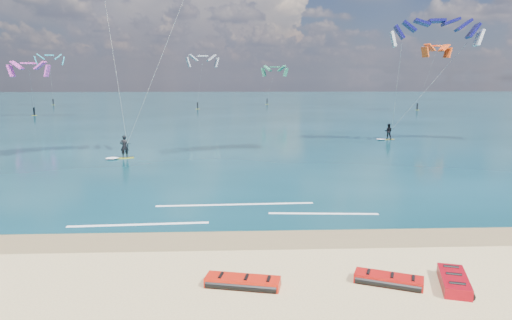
{
  "coord_description": "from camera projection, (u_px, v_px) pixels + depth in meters",
  "views": [
    {
      "loc": [
        1.27,
        -14.75,
        6.5
      ],
      "look_at": [
        2.27,
        8.0,
        2.4
      ],
      "focal_mm": 32.0,
      "sensor_mm": 36.0,
      "label": 1
    }
  ],
  "objects": [
    {
      "name": "wet_sand_strip",
      "position": [
        206.0,
        240.0,
        18.55
      ],
      "size": [
        320.0,
        2.4,
        0.01
      ],
      "primitive_type": "cube",
      "color": "brown",
      "rests_on": "ground"
    },
    {
      "name": "distant_kites",
      "position": [
        208.0,
        83.0,
        94.36
      ],
      "size": [
        87.78,
        35.73,
        12.56
      ],
      "color": "#96989F",
      "rests_on": "ground"
    },
    {
      "name": "shoreline_foam",
      "position": [
        231.0,
        213.0,
        22.16
      ],
      "size": [
        14.36,
        3.66,
        0.01
      ],
      "color": "white",
      "rests_on": "ground"
    },
    {
      "name": "packed_kite_right",
      "position": [
        453.0,
        286.0,
        14.42
      ],
      "size": [
        1.76,
        2.44,
        0.42
      ],
      "primitive_type": null,
      "rotation": [
        0.0,
        0.0,
        1.27
      ],
      "color": "#9A0611",
      "rests_on": "ground"
    },
    {
      "name": "packed_kite_mid",
      "position": [
        388.0,
        284.0,
        14.59
      ],
      "size": [
        2.5,
        1.79,
        0.35
      ],
      "primitive_type": null,
      "rotation": [
        0.0,
        0.0,
        -0.4
      ],
      "color": "red",
      "rests_on": "ground"
    },
    {
      "name": "ground",
      "position": [
        226.0,
        133.0,
        54.93
      ],
      "size": [
        320.0,
        320.0,
        0.0
      ],
      "primitive_type": "plane",
      "color": "tan",
      "rests_on": "ground"
    },
    {
      "name": "sea",
      "position": [
        231.0,
        103.0,
        117.85
      ],
      "size": [
        320.0,
        200.0,
        0.04
      ],
      "primitive_type": "cube",
      "color": "#092D33",
      "rests_on": "ground"
    },
    {
      "name": "kitesurfer_main",
      "position": [
        137.0,
        29.0,
        33.12
      ],
      "size": [
        11.76,
        7.62,
        19.27
      ],
      "rotation": [
        0.0,
        0.0,
        0.3
      ],
      "color": "yellow",
      "rests_on": "sea"
    },
    {
      "name": "kitesurfer_far",
      "position": [
        413.0,
        73.0,
        45.06
      ],
      "size": [
        9.66,
        6.74,
        13.41
      ],
      "rotation": [
        0.0,
        0.0,
        0.15
      ],
      "color": "gold",
      "rests_on": "sea"
    },
    {
      "name": "packed_kite_left",
      "position": [
        243.0,
        286.0,
        14.43
      ],
      "size": [
        2.7,
        1.52,
        0.36
      ],
      "primitive_type": null,
      "rotation": [
        0.0,
        0.0,
        -0.22
      ],
      "color": "red",
      "rests_on": "ground"
    }
  ]
}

